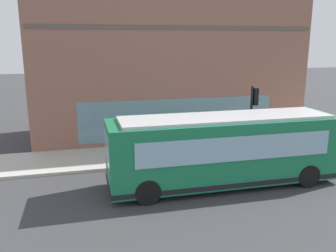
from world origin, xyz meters
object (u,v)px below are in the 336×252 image
(pedestrian_near_hydrant, at_px, (300,128))
(traffic_light_near_corner, at_px, (254,107))
(city_bus_nearside, at_px, (224,150))
(pedestrian_near_building_entrance, at_px, (275,124))
(fire_hydrant, at_px, (288,132))
(newspaper_vending_box, at_px, (243,135))

(pedestrian_near_hydrant, bearing_deg, traffic_light_near_corner, 102.90)
(city_bus_nearside, bearing_deg, pedestrian_near_building_entrance, -45.42)
(fire_hydrant, bearing_deg, city_bus_nearside, 130.17)
(city_bus_nearside, distance_m, pedestrian_near_hydrant, 7.65)
(city_bus_nearside, xyz_separation_m, traffic_light_near_corner, (3.27, -3.01, 1.17))
(fire_hydrant, distance_m, newspaper_vending_box, 3.30)
(pedestrian_near_building_entrance, xyz_separation_m, newspaper_vending_box, (-0.43, 2.42, -0.45))
(traffic_light_near_corner, distance_m, fire_hydrant, 5.07)
(fire_hydrant, xyz_separation_m, pedestrian_near_building_entrance, (0.12, 0.86, 0.54))
(pedestrian_near_building_entrance, relative_size, newspaper_vending_box, 1.76)
(traffic_light_near_corner, height_order, pedestrian_near_hydrant, traffic_light_near_corner)
(newspaper_vending_box, bearing_deg, traffic_light_near_corner, 166.26)
(traffic_light_near_corner, distance_m, pedestrian_near_building_entrance, 4.28)
(city_bus_nearside, bearing_deg, traffic_light_near_corner, -42.69)
(traffic_light_near_corner, height_order, pedestrian_near_building_entrance, traffic_light_near_corner)
(fire_hydrant, height_order, pedestrian_near_building_entrance, pedestrian_near_building_entrance)
(traffic_light_near_corner, xyz_separation_m, pedestrian_near_building_entrance, (2.61, -2.95, -1.67))
(traffic_light_near_corner, bearing_deg, newspaper_vending_box, -13.74)
(city_bus_nearside, bearing_deg, pedestrian_near_hydrant, -57.92)
(city_bus_nearside, relative_size, pedestrian_near_building_entrance, 6.33)
(traffic_light_near_corner, relative_size, pedestrian_near_hydrant, 2.08)
(pedestrian_near_hydrant, distance_m, newspaper_vending_box, 3.29)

